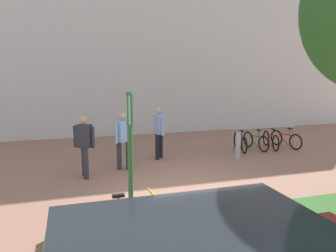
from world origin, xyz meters
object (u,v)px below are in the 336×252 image
at_px(person_shirt_blue, 159,130).
at_px(person_shirt_white, 123,137).
at_px(bollard_steel, 238,146).
at_px(bike_at_sign, 130,221).
at_px(parking_sign_post, 130,147).
at_px(person_suited_navy, 84,142).
at_px(bike_rack_cluster, 263,140).

xyz_separation_m(person_shirt_blue, person_shirt_white, (-1.34, -0.90, 0.00)).
bearing_deg(person_shirt_white, bollard_steel, 0.43).
xyz_separation_m(bollard_steel, person_shirt_white, (-3.82, -0.03, 0.53)).
relative_size(bike_at_sign, person_shirt_blue, 0.98).
xyz_separation_m(bollard_steel, person_shirt_blue, (-2.47, 0.87, 0.53)).
bearing_deg(bike_at_sign, person_shirt_blue, 69.23).
xyz_separation_m(parking_sign_post, person_shirt_white, (0.59, 4.32, -0.68)).
bearing_deg(person_suited_navy, bike_at_sign, -81.86).
bearing_deg(person_shirt_white, bike_at_sign, -98.06).
relative_size(bike_at_sign, person_shirt_white, 0.98).
xyz_separation_m(parking_sign_post, bike_at_sign, (-0.01, 0.11, -1.31)).
relative_size(parking_sign_post, person_shirt_white, 1.48).
bearing_deg(bike_rack_cluster, bike_at_sign, -138.85).
bearing_deg(parking_sign_post, person_shirt_blue, 69.69).
bearing_deg(person_shirt_white, bike_rack_cluster, 11.42).
relative_size(bollard_steel, person_suited_navy, 0.52).
xyz_separation_m(parking_sign_post, bollard_steel, (4.41, 4.35, -1.21)).
distance_m(bike_rack_cluster, person_suited_navy, 6.84).
height_order(parking_sign_post, bike_at_sign, parking_sign_post).
xyz_separation_m(person_suited_navy, person_shirt_white, (1.14, 0.43, 0.00)).
distance_m(bollard_steel, person_shirt_white, 3.85).
distance_m(person_shirt_blue, person_suited_navy, 2.82).
height_order(bike_at_sign, person_suited_navy, person_suited_navy).
distance_m(parking_sign_post, bike_at_sign, 1.32).
distance_m(person_shirt_blue, person_shirt_white, 1.62).
xyz_separation_m(bike_rack_cluster, person_suited_navy, (-6.63, -1.54, 0.64)).
xyz_separation_m(parking_sign_post, bike_rack_cluster, (6.09, 5.43, -1.32)).
relative_size(bollard_steel, person_shirt_white, 0.52).
height_order(bollard_steel, person_shirt_white, person_shirt_white).
distance_m(bike_rack_cluster, person_shirt_white, 5.64).
xyz_separation_m(bike_rack_cluster, person_shirt_blue, (-4.15, -0.21, 0.64)).
bearing_deg(bollard_steel, person_shirt_blue, 160.51).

